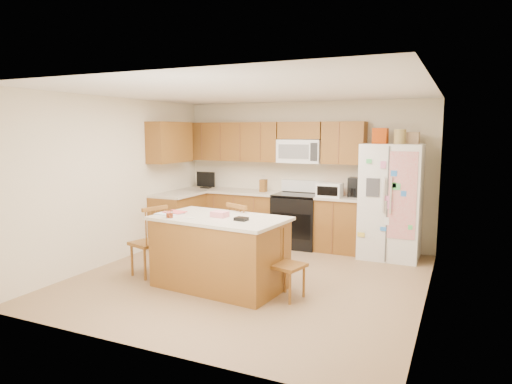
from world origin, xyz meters
The scene contains 9 objects.
ground centered at (0.00, 0.00, 0.00)m, with size 4.50×4.50×0.00m, color olive.
room_shell centered at (0.00, 0.00, 1.44)m, with size 4.60×4.60×2.52m.
cabinetry centered at (-0.98, 1.79, 0.91)m, with size 3.36×1.56×2.15m.
stove centered at (0.00, 1.94, 0.47)m, with size 0.76×0.65×1.13m.
refrigerator centered at (1.57, 1.87, 0.92)m, with size 0.90×0.79×2.04m.
island centered at (-0.20, -0.46, 0.46)m, with size 1.76×1.14×1.01m.
windsor_chair_left centered at (-1.31, -0.46, 0.47)m, with size 0.51×0.52×0.99m.
windsor_chair_back centered at (-0.14, 0.15, 0.48)m, with size 0.57×0.56×1.01m.
windsor_chair_right centered at (0.71, -0.48, 0.41)m, with size 0.43×0.45×0.87m.
Camera 1 is at (2.57, -5.43, 1.99)m, focal length 32.00 mm.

